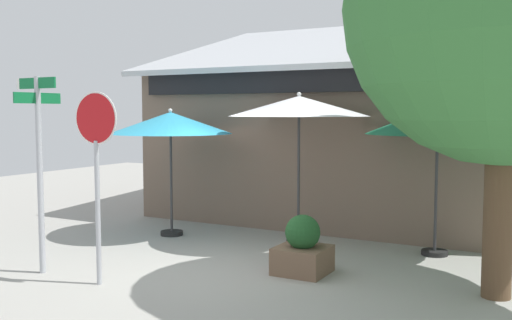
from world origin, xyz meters
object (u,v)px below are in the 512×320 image
Objects in this scene: patio_umbrella_ivory_center at (299,107)px; patio_umbrella_teal_left at (170,124)px; street_sign_post at (39,155)px; stop_sign at (97,152)px; patio_umbrella_forest_green_right at (438,121)px; sidewalk_planter at (303,249)px.

patio_umbrella_teal_left is at bearing -167.70° from patio_umbrella_ivory_center.
street_sign_post is at bearing -91.31° from patio_umbrella_teal_left.
patio_umbrella_forest_green_right is at bearing 46.52° from stop_sign.
patio_umbrella_ivory_center reaches higher than stop_sign.
patio_umbrella_ivory_center is at bearing -172.92° from patio_umbrella_forest_green_right.
patio_umbrella_teal_left is at bearing 88.69° from street_sign_post.
patio_umbrella_ivory_center is (2.56, 3.67, 0.72)m from street_sign_post.
patio_umbrella_forest_green_right is at bearing 9.76° from patio_umbrella_teal_left.
patio_umbrella_teal_left is at bearing 109.25° from stop_sign.
sidewalk_planter is at bearing -63.62° from patio_umbrella_ivory_center.
patio_umbrella_ivory_center is 3.13× the size of sidewalk_planter.
sidewalk_planter is at bearing 39.73° from stop_sign.
patio_umbrella_ivory_center is at bearing 12.30° from patio_umbrella_teal_left.
patio_umbrella_forest_green_right is (2.40, 0.30, -0.23)m from patio_umbrella_ivory_center.
patio_umbrella_ivory_center is at bearing 69.45° from stop_sign.
patio_umbrella_teal_left is (0.07, 3.13, 0.40)m from street_sign_post.
stop_sign is 3.04× the size of sidewalk_planter.
stop_sign is at bearing -140.27° from sidewalk_planter.
street_sign_post reaches higher than stop_sign.
patio_umbrella_forest_green_right is 3.22m from sidewalk_planter.
patio_umbrella_forest_green_right reaches higher than patio_umbrella_teal_left.
stop_sign reaches higher than patio_umbrella_teal_left.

